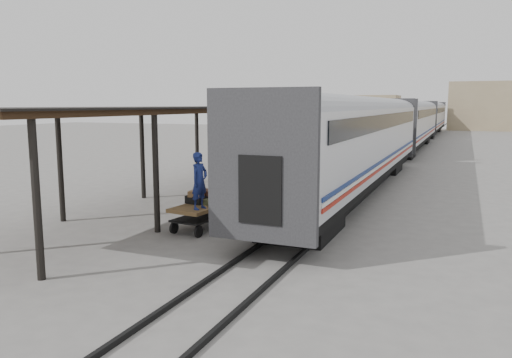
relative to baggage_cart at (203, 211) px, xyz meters
The scene contains 11 objects.
ground 1.27m from the baggage_cart, 84.46° to the left, with size 160.00×160.00×0.00m, color slate.
train 35.10m from the baggage_cart, 84.60° to the left, with size 3.45×76.01×4.01m.
canopy 25.53m from the baggage_cart, 97.48° to the left, with size 4.90×64.30×4.15m.
rails 35.25m from the baggage_cart, 84.62° to the left, with size 1.54×150.00×0.12m.
building_far 80.41m from the baggage_cart, 79.89° to the left, with size 18.00×10.00×8.00m, color tan.
building_left 83.71m from the baggage_cart, 96.79° to the left, with size 12.00×8.00×6.00m, color tan.
baggage_cart is the anchor object (origin of this frame).
suitcase_stack 0.54m from the baggage_cart, 108.05° to the left, with size 1.34×1.11×0.44m.
luggage_tug 15.28m from the baggage_cart, 98.44° to the left, with size 1.18×1.77×1.49m.
porter 1.34m from the baggage_cart, 68.96° to the right, with size 0.68×0.45×1.86m, color navy.
pedestrian 13.08m from the baggage_cart, 103.67° to the left, with size 1.13×0.47×1.93m, color black.
Camera 1 is at (8.02, -15.75, 4.23)m, focal length 35.00 mm.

